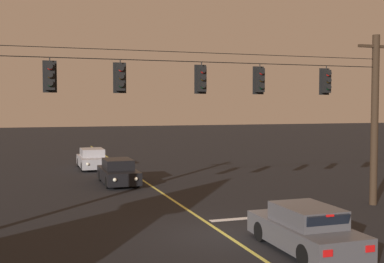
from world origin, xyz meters
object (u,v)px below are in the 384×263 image
(traffic_light_centre, at_px, (202,79))
(traffic_light_left_inner, at_px, (120,77))
(traffic_light_right_inner, at_px, (260,80))
(car_oncoming_lead, at_px, (118,172))
(traffic_light_leftmost, at_px, (50,76))
(car_waiting_near_lane, at_px, (305,230))
(car_oncoming_trailing, at_px, (92,159))
(traffic_light_rightmost, at_px, (326,81))

(traffic_light_centre, bearing_deg, traffic_light_left_inner, 180.00)
(traffic_light_right_inner, xyz_separation_m, car_oncoming_lead, (-4.12, 9.37, -4.76))
(traffic_light_leftmost, xyz_separation_m, traffic_light_right_inner, (8.08, 0.00, 0.00))
(car_waiting_near_lane, bearing_deg, car_oncoming_lead, 102.37)
(car_waiting_near_lane, relative_size, car_oncoming_lead, 0.98)
(traffic_light_right_inner, bearing_deg, car_oncoming_lead, 113.70)
(car_waiting_near_lane, relative_size, car_oncoming_trailing, 0.98)
(traffic_light_right_inner, distance_m, car_waiting_near_lane, 7.00)
(traffic_light_right_inner, height_order, car_waiting_near_lane, traffic_light_right_inner)
(traffic_light_centre, distance_m, traffic_light_right_inner, 2.48)
(traffic_light_leftmost, relative_size, traffic_light_left_inner, 1.00)
(traffic_light_leftmost, distance_m, traffic_light_right_inner, 8.08)
(traffic_light_left_inner, height_order, traffic_light_right_inner, same)
(traffic_light_right_inner, xyz_separation_m, car_waiting_near_lane, (-0.95, -5.04, -4.76))
(traffic_light_rightmost, bearing_deg, car_waiting_near_lane, -128.72)
(car_waiting_near_lane, bearing_deg, traffic_light_leftmost, 144.72)
(traffic_light_rightmost, height_order, car_oncoming_trailing, traffic_light_rightmost)
(traffic_light_leftmost, xyz_separation_m, traffic_light_left_inner, (2.46, 0.00, 0.00))
(traffic_light_rightmost, relative_size, car_oncoming_lead, 0.28)
(traffic_light_leftmost, bearing_deg, traffic_light_right_inner, 0.00)
(traffic_light_left_inner, xyz_separation_m, car_oncoming_trailing, (0.94, 16.65, -4.76))
(traffic_light_rightmost, bearing_deg, traffic_light_left_inner, 180.00)
(traffic_light_rightmost, height_order, car_oncoming_lead, traffic_light_rightmost)
(car_oncoming_lead, xyz_separation_m, car_oncoming_trailing, (-0.56, 7.28, 0.00))
(car_oncoming_trailing, bearing_deg, traffic_light_leftmost, -101.55)
(traffic_light_leftmost, height_order, car_oncoming_lead, traffic_light_leftmost)
(traffic_light_left_inner, xyz_separation_m, traffic_light_centre, (3.14, 0.00, 0.00))
(traffic_light_rightmost, xyz_separation_m, car_oncoming_trailing, (-7.77, 16.65, -4.76))
(traffic_light_left_inner, height_order, car_waiting_near_lane, traffic_light_left_inner)
(traffic_light_right_inner, height_order, car_oncoming_lead, traffic_light_right_inner)
(traffic_light_left_inner, height_order, traffic_light_rightmost, same)
(traffic_light_centre, bearing_deg, car_waiting_near_lane, -73.18)
(traffic_light_left_inner, relative_size, car_oncoming_trailing, 0.28)
(traffic_light_left_inner, xyz_separation_m, car_waiting_near_lane, (4.66, -5.04, -4.76))
(traffic_light_centre, height_order, car_waiting_near_lane, traffic_light_centre)
(traffic_light_centre, distance_m, car_oncoming_lead, 10.64)
(traffic_light_left_inner, relative_size, traffic_light_rightmost, 1.00)
(traffic_light_right_inner, xyz_separation_m, traffic_light_rightmost, (3.09, 0.00, 0.00))
(traffic_light_centre, xyz_separation_m, traffic_light_right_inner, (2.48, 0.00, 0.00))
(traffic_light_leftmost, relative_size, traffic_light_centre, 1.00)
(traffic_light_centre, relative_size, car_oncoming_lead, 0.28)
(traffic_light_leftmost, bearing_deg, car_oncoming_lead, 67.06)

